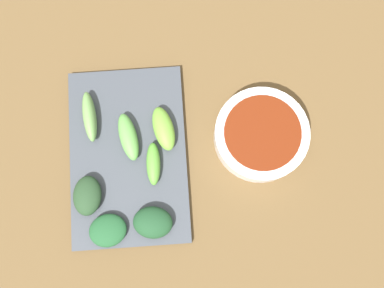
% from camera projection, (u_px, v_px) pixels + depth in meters
% --- Properties ---
extents(tabletop, '(2.10, 2.10, 0.02)m').
position_uv_depth(tabletop, '(184.00, 144.00, 0.72)').
color(tabletop, brown).
rests_on(tabletop, ground).
extents(sauce_bowl, '(0.15, 0.15, 0.04)m').
position_uv_depth(sauce_bowl, '(259.00, 135.00, 0.69)').
color(sauce_bowl, white).
rests_on(sauce_bowl, tabletop).
extents(serving_plate, '(0.18, 0.28, 0.01)m').
position_uv_depth(serving_plate, '(126.00, 156.00, 0.70)').
color(serving_plate, '#434851').
rests_on(serving_plate, tabletop).
extents(broccoli_stalk_0, '(0.04, 0.08, 0.03)m').
position_uv_depth(broccoli_stalk_0, '(126.00, 137.00, 0.69)').
color(broccoli_stalk_0, '#66AD4F').
rests_on(broccoli_stalk_0, serving_plate).
extents(broccoli_leafy_1, '(0.07, 0.06, 0.03)m').
position_uv_depth(broccoli_leafy_1, '(151.00, 223.00, 0.66)').
color(broccoli_leafy_1, '#204B2A').
rests_on(broccoli_leafy_1, serving_plate).
extents(broccoli_stalk_2, '(0.02, 0.07, 0.02)m').
position_uv_depth(broccoli_stalk_2, '(151.00, 164.00, 0.68)').
color(broccoli_stalk_2, '#60A93D').
rests_on(broccoli_stalk_2, serving_plate).
extents(broccoli_stalk_3, '(0.03, 0.08, 0.03)m').
position_uv_depth(broccoli_stalk_3, '(87.00, 117.00, 0.69)').
color(broccoli_stalk_3, '#71A456').
rests_on(broccoli_stalk_3, serving_plate).
extents(broccoli_leafy_4, '(0.05, 0.06, 0.03)m').
position_uv_depth(broccoli_leafy_4, '(85.00, 196.00, 0.67)').
color(broccoli_leafy_4, '#284629').
rests_on(broccoli_leafy_4, serving_plate).
extents(broccoli_leafy_5, '(0.07, 0.06, 0.02)m').
position_uv_depth(broccoli_leafy_5, '(106.00, 231.00, 0.67)').
color(broccoli_leafy_5, '#235930').
rests_on(broccoli_leafy_5, serving_plate).
extents(broccoli_stalk_6, '(0.05, 0.08, 0.03)m').
position_uv_depth(broccoli_stalk_6, '(161.00, 129.00, 0.69)').
color(broccoli_stalk_6, '#76B93E').
rests_on(broccoli_stalk_6, serving_plate).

